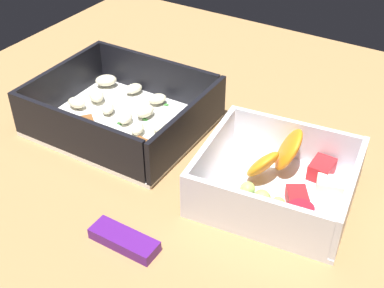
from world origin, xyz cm
name	(u,v)px	position (x,y,z in cm)	size (l,w,h in cm)	color
table_surface	(184,162)	(0.00, 0.00, 1.00)	(80.00, 80.00, 2.00)	#9E7547
pasta_container	(122,113)	(10.03, -1.24, 3.85)	(20.22, 17.10, 6.10)	white
fruit_bowl	(279,181)	(-12.29, 0.72, 3.92)	(17.21, 15.91, 5.90)	white
candy_bar	(124,240)	(-2.72, 14.97, 2.60)	(7.00, 2.40, 1.20)	#51197A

